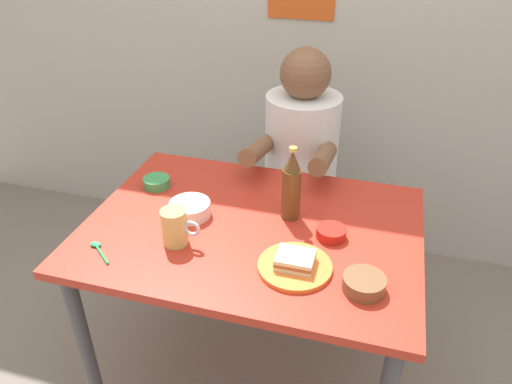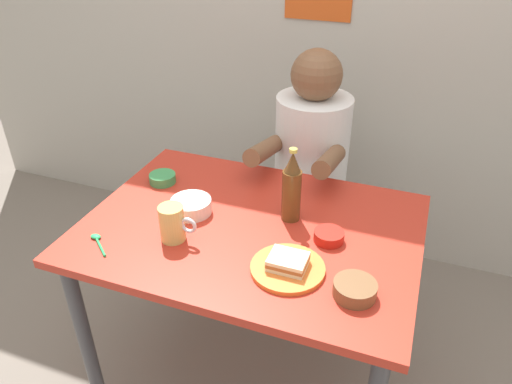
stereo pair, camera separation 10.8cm
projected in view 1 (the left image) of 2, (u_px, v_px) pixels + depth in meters
ground_plane at (253, 371)px, 1.99m from camera, size 6.00×6.00×0.00m
dining_table at (252, 247)px, 1.65m from camera, size 1.10×0.80×0.74m
stool at (298, 220)px, 2.32m from camera, size 0.34×0.34×0.45m
person_seated at (301, 142)px, 2.09m from camera, size 0.33×0.56×0.72m
plate_orange at (295, 266)px, 1.42m from camera, size 0.22×0.22×0.01m
sandwich at (295, 260)px, 1.40m from camera, size 0.11×0.09×0.04m
beer_mug at (175, 227)px, 1.49m from camera, size 0.13×0.08×0.12m
beer_bottle at (291, 187)px, 1.59m from camera, size 0.06×0.06×0.26m
rice_bowl_white at (190, 209)px, 1.64m from camera, size 0.14×0.14×0.05m
dip_bowl_green at (157, 182)px, 1.81m from camera, size 0.10×0.10×0.03m
condiment_bowl_brown at (364, 283)px, 1.33m from camera, size 0.12×0.12×0.04m
sambal_bowl_red at (331, 232)px, 1.54m from camera, size 0.10×0.10×0.03m
spoon at (98, 248)px, 1.49m from camera, size 0.11×0.09×0.01m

